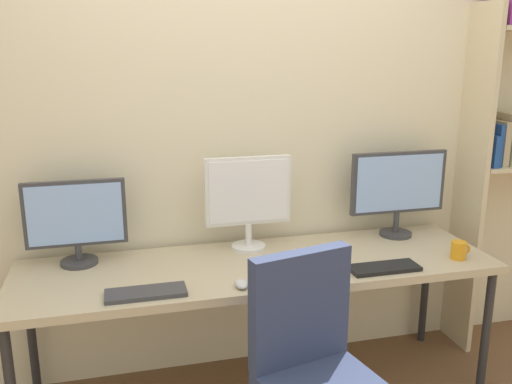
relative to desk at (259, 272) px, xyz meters
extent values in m
cube|color=beige|center=(0.00, 0.42, 0.61)|extent=(4.75, 0.10, 2.60)
cube|color=tan|center=(0.00, 0.00, 0.03)|extent=(2.35, 0.68, 0.04)
cylinder|color=#262628|center=(1.12, -0.29, -0.34)|extent=(0.04, 0.04, 0.70)
cylinder|color=#262628|center=(-1.12, 0.29, -0.34)|extent=(0.04, 0.04, 0.70)
cylinder|color=#262628|center=(1.12, 0.29, -0.34)|extent=(0.04, 0.04, 0.70)
cube|color=beige|center=(1.32, 0.23, 0.31)|extent=(0.03, 0.28, 2.01)
cube|color=#1E4799|center=(1.39, 0.22, 0.52)|extent=(0.03, 0.22, 0.18)
cube|color=#1E4799|center=(1.42, 0.24, 0.55)|extent=(0.02, 0.22, 0.24)
cube|color=tan|center=(1.46, 0.23, 0.55)|extent=(0.04, 0.22, 0.25)
cube|color=tan|center=(1.51, 0.23, 0.57)|extent=(0.04, 0.22, 0.29)
cube|color=#287F3D|center=(1.56, 0.22, 0.53)|extent=(0.05, 0.22, 0.21)
cube|color=#8C338C|center=(1.39, 0.22, 1.31)|extent=(0.04, 0.22, 0.23)
cube|color=tan|center=(1.44, 0.23, 1.32)|extent=(0.05, 0.22, 0.26)
cube|color=navy|center=(0.04, -0.52, 0.06)|extent=(0.44, 0.17, 0.48)
cylinder|color=#38383D|center=(-0.85, 0.21, 0.06)|extent=(0.18, 0.18, 0.02)
cylinder|color=#38383D|center=(-0.85, 0.21, 0.11)|extent=(0.03, 0.03, 0.08)
cube|color=#38383D|center=(-0.85, 0.21, 0.31)|extent=(0.48, 0.03, 0.32)
cube|color=#8CB2F2|center=(-0.85, 0.20, 0.31)|extent=(0.44, 0.01, 0.29)
cylinder|color=silver|center=(0.00, 0.21, 0.06)|extent=(0.18, 0.18, 0.02)
cylinder|color=silver|center=(0.00, 0.21, 0.13)|extent=(0.03, 0.03, 0.12)
cube|color=silver|center=(0.00, 0.21, 0.36)|extent=(0.45, 0.03, 0.36)
cube|color=white|center=(0.00, 0.20, 0.36)|extent=(0.41, 0.01, 0.32)
cylinder|color=#38383D|center=(0.85, 0.21, 0.06)|extent=(0.18, 0.18, 0.02)
cylinder|color=#38383D|center=(0.85, 0.21, 0.13)|extent=(0.03, 0.03, 0.12)
cube|color=#38383D|center=(0.85, 0.21, 0.36)|extent=(0.55, 0.03, 0.34)
cube|color=#8CB2F2|center=(0.85, 0.20, 0.36)|extent=(0.51, 0.01, 0.31)
cube|color=#38383D|center=(-0.56, -0.23, 0.06)|extent=(0.35, 0.13, 0.02)
cube|color=black|center=(0.56, -0.23, 0.06)|extent=(0.34, 0.13, 0.02)
ellipsoid|color=silver|center=(-0.15, -0.25, 0.06)|extent=(0.06, 0.10, 0.03)
ellipsoid|color=silver|center=(0.18, -0.26, 0.06)|extent=(0.06, 0.10, 0.03)
cylinder|color=orange|center=(0.99, -0.19, 0.09)|extent=(0.08, 0.08, 0.09)
torus|color=orange|center=(1.03, -0.19, 0.09)|extent=(0.06, 0.01, 0.06)
camera|label=1|loc=(-0.64, -2.46, 1.08)|focal=38.80mm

